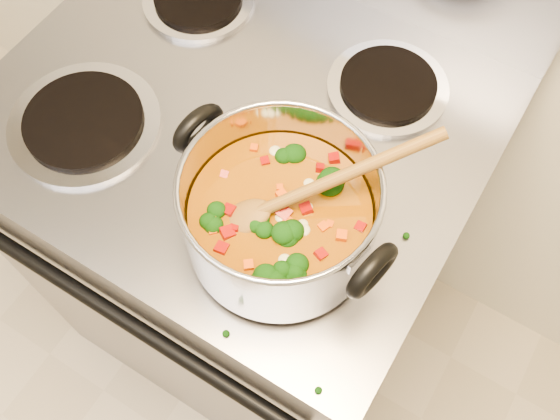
% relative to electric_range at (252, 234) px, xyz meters
% --- Properties ---
extents(electric_range, '(0.75, 0.68, 1.08)m').
position_rel_electric_range_xyz_m(electric_range, '(0.00, 0.00, 0.00)').
color(electric_range, gray).
rests_on(electric_range, ground).
extents(stockpot, '(0.31, 0.25, 0.15)m').
position_rel_electric_range_xyz_m(stockpot, '(0.17, -0.16, 0.53)').
color(stockpot, '#ACACB4').
rests_on(stockpot, electric_range).
extents(wooden_spoon, '(0.22, 0.22, 0.12)m').
position_rel_electric_range_xyz_m(wooden_spoon, '(0.18, -0.15, 0.57)').
color(wooden_spoon, brown).
rests_on(wooden_spoon, stockpot).
extents(cooktop_crumbs, '(0.14, 0.32, 0.01)m').
position_rel_electric_range_xyz_m(cooktop_crumbs, '(0.14, -0.21, 0.46)').
color(cooktop_crumbs, black).
rests_on(cooktop_crumbs, electric_range).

